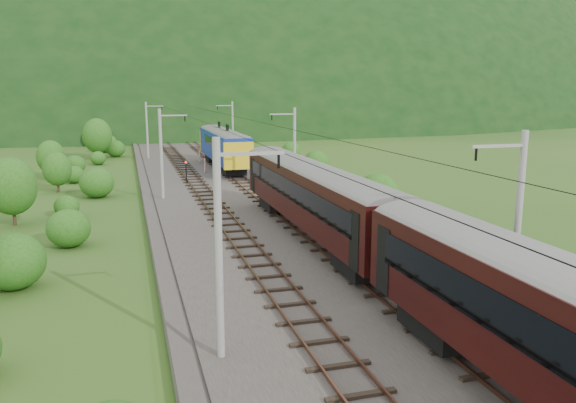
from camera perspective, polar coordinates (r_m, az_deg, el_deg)
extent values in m
plane|color=#214B17|center=(23.23, 8.97, -14.02)|extent=(600.00, 600.00, 0.00)
cube|color=#38332D|center=(31.88, 1.35, -6.51)|extent=(14.00, 220.00, 0.30)
cube|color=brown|center=(31.02, -4.18, -6.38)|extent=(0.08, 220.00, 0.15)
cube|color=brown|center=(31.33, -1.60, -6.17)|extent=(0.08, 220.00, 0.15)
cube|color=black|center=(31.21, -2.88, -6.51)|extent=(2.40, 220.00, 0.12)
cube|color=brown|center=(32.30, 4.22, -5.66)|extent=(0.08, 220.00, 0.15)
cube|color=brown|center=(32.80, 6.58, -5.44)|extent=(0.08, 220.00, 0.15)
cube|color=black|center=(32.58, 5.41, -5.78)|extent=(2.40, 220.00, 0.12)
cylinder|color=gray|center=(19.97, -7.05, -5.00)|extent=(0.28, 0.28, 8.00)
cube|color=gray|center=(19.53, -3.80, 4.87)|extent=(2.40, 0.12, 0.12)
cylinder|color=black|center=(19.80, -0.95, 4.10)|extent=(0.10, 0.10, 0.50)
cylinder|color=gray|center=(51.35, -12.76, 4.72)|extent=(0.28, 0.28, 8.00)
cube|color=gray|center=(51.18, -11.57, 8.57)|extent=(2.40, 0.12, 0.12)
cylinder|color=black|center=(51.28, -10.43, 8.28)|extent=(0.10, 0.10, 0.50)
cylinder|color=gray|center=(83.20, -14.13, 7.03)|extent=(0.28, 0.28, 8.00)
cube|color=gray|center=(83.09, -13.40, 9.41)|extent=(2.40, 0.12, 0.12)
cylinder|color=black|center=(83.16, -12.70, 9.24)|extent=(0.10, 0.10, 0.50)
cylinder|color=gray|center=(115.14, -14.74, 8.07)|extent=(0.28, 0.28, 8.00)
cube|color=gray|center=(115.06, -14.22, 9.78)|extent=(2.40, 0.12, 0.12)
cylinder|color=black|center=(115.10, -13.71, 9.66)|extent=(0.10, 0.10, 0.50)
cylinder|color=gray|center=(147.10, -15.09, 8.65)|extent=(0.28, 0.28, 8.00)
cube|color=gray|center=(147.04, -14.69, 9.99)|extent=(2.40, 0.12, 0.12)
cylinder|color=black|center=(147.07, -14.29, 9.90)|extent=(0.10, 0.10, 0.50)
cylinder|color=gray|center=(25.00, 22.29, -2.47)|extent=(0.28, 0.28, 8.00)
cube|color=gray|center=(23.74, 20.61, 5.30)|extent=(2.40, 0.12, 0.12)
cylinder|color=black|center=(23.19, 18.56, 4.57)|extent=(0.10, 0.10, 0.50)
cylinder|color=gray|center=(53.51, 0.66, 5.24)|extent=(0.28, 0.28, 8.00)
cube|color=gray|center=(52.93, -0.59, 8.87)|extent=(2.40, 0.12, 0.12)
cylinder|color=black|center=(52.68, -1.65, 8.53)|extent=(0.10, 0.10, 0.50)
cylinder|color=gray|center=(84.55, -5.64, 7.38)|extent=(0.28, 0.28, 8.00)
cube|color=gray|center=(84.19, -6.50, 9.66)|extent=(2.40, 0.12, 0.12)
cylinder|color=black|center=(84.03, -7.18, 9.44)|extent=(0.10, 0.10, 0.50)
cylinder|color=gray|center=(116.11, -8.56, 8.33)|extent=(0.28, 0.28, 8.00)
cube|color=gray|center=(115.85, -9.20, 9.99)|extent=(2.40, 0.12, 0.12)
cylinder|color=black|center=(115.74, -9.70, 9.82)|extent=(0.10, 0.10, 0.50)
cylinder|color=gray|center=(147.87, -10.23, 8.86)|extent=(0.28, 0.28, 8.00)
cube|color=gray|center=(147.66, -10.75, 10.16)|extent=(2.40, 0.12, 0.12)
cylinder|color=black|center=(147.57, -11.14, 10.03)|extent=(0.10, 0.10, 0.50)
cylinder|color=black|center=(29.86, -3.01, 5.91)|extent=(0.03, 198.00, 0.03)
cylinder|color=black|center=(31.29, 5.63, 6.11)|extent=(0.03, 198.00, 0.03)
ellipsoid|color=black|center=(279.29, -14.36, 8.82)|extent=(504.00, 360.00, 244.00)
cube|color=black|center=(23.00, 15.79, -11.69)|extent=(2.41, 3.51, 0.99)
cube|color=black|center=(36.71, 2.50, 0.76)|extent=(3.18, 24.13, 3.29)
cylinder|color=slate|center=(36.47, 2.52, 3.05)|extent=(3.18, 24.01, 3.18)
cube|color=black|center=(36.16, 0.09, 1.25)|extent=(0.05, 21.23, 1.26)
cube|color=black|center=(37.18, 4.86, 1.48)|extent=(0.05, 21.23, 1.26)
cube|color=black|center=(29.56, 7.70, -6.19)|extent=(2.41, 3.51, 0.99)
cube|color=black|center=(45.05, -0.94, -0.05)|extent=(2.41, 3.51, 0.99)
cube|color=#13319A|center=(70.15, -6.57, 5.68)|extent=(3.18, 19.74, 3.29)
cylinder|color=slate|center=(70.03, -6.60, 6.89)|extent=(3.18, 19.64, 3.18)
cube|color=black|center=(69.87, -7.89, 5.95)|extent=(0.05, 17.37, 1.26)
cube|color=black|center=(70.40, -5.28, 6.05)|extent=(0.05, 17.37, 1.26)
cube|color=black|center=(63.64, -5.49, 3.21)|extent=(2.41, 3.51, 0.99)
cube|color=black|center=(77.16, -7.40, 4.56)|extent=(2.41, 3.51, 0.99)
cube|color=gold|center=(79.69, -7.74, 6.15)|extent=(3.24, 0.50, 2.96)
cube|color=gold|center=(60.71, -5.04, 4.66)|extent=(3.24, 0.50, 2.96)
cube|color=black|center=(72.93, -7.01, 7.65)|extent=(0.08, 1.60, 0.99)
cylinder|color=red|center=(67.60, -8.45, 3.68)|extent=(0.18, 0.18, 1.69)
cylinder|color=red|center=(77.16, -8.98, 4.54)|extent=(0.17, 0.17, 1.59)
cylinder|color=black|center=(60.06, -10.30, 2.88)|extent=(0.15, 0.15, 2.11)
sphere|color=red|center=(59.91, -10.34, 3.93)|extent=(0.25, 0.25, 0.25)
ellipsoid|color=#1D5215|center=(31.44, -26.17, -5.50)|extent=(3.19, 3.19, 2.87)
ellipsoid|color=#1D5215|center=(38.40, -21.40, -2.55)|extent=(2.74, 2.74, 2.47)
ellipsoid|color=#1D5215|center=(47.58, -21.57, -0.47)|extent=(1.94, 1.94, 1.75)
ellipsoid|color=#1D5215|center=(55.26, -18.86, 1.83)|extent=(3.17, 3.17, 2.86)
ellipsoid|color=#1D5215|center=(64.87, -20.88, 2.57)|extent=(2.11, 2.11, 1.90)
ellipsoid|color=#1D5215|center=(72.24, -20.83, 3.52)|extent=(2.49, 2.49, 2.24)
ellipsoid|color=#1D5215|center=(80.00, -18.73, 4.20)|extent=(2.06, 2.06, 1.85)
ellipsoid|color=#1D5215|center=(88.84, -17.13, 5.16)|extent=(2.82, 2.82, 2.54)
ellipsoid|color=#1D5215|center=(95.93, -17.94, 5.66)|extent=(3.33, 3.33, 3.00)
ellipsoid|color=#1D5215|center=(106.74, -18.88, 6.34)|extent=(4.30, 4.30, 3.87)
ellipsoid|color=#1D5215|center=(113.88, -17.17, 6.37)|extent=(2.78, 2.78, 2.50)
cylinder|color=black|center=(46.10, -26.11, -0.54)|extent=(0.24, 0.24, 2.77)
ellipsoid|color=#1D5215|center=(45.84, -26.28, 1.40)|extent=(3.56, 3.56, 4.28)
cylinder|color=black|center=(59.67, -22.33, 1.90)|extent=(0.24, 0.24, 2.15)
ellipsoid|color=#1D5215|center=(59.51, -22.42, 3.07)|extent=(2.77, 2.77, 3.32)
cylinder|color=black|center=(68.27, -22.87, 3.04)|extent=(0.24, 0.24, 2.41)
ellipsoid|color=#1D5215|center=(68.11, -22.96, 4.19)|extent=(3.10, 3.10, 3.72)
cylinder|color=black|center=(86.15, -18.74, 5.12)|extent=(0.24, 0.24, 3.24)
ellipsoid|color=#1D5215|center=(86.00, -18.81, 6.35)|extent=(4.17, 4.17, 5.00)
ellipsoid|color=#1D5215|center=(44.73, 9.02, 0.39)|extent=(3.49, 3.49, 3.14)
ellipsoid|color=#1D5215|center=(65.63, 2.86, 3.76)|extent=(3.04, 3.04, 2.74)
ellipsoid|color=#1D5215|center=(79.66, 0.31, 4.98)|extent=(2.74, 2.74, 2.47)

